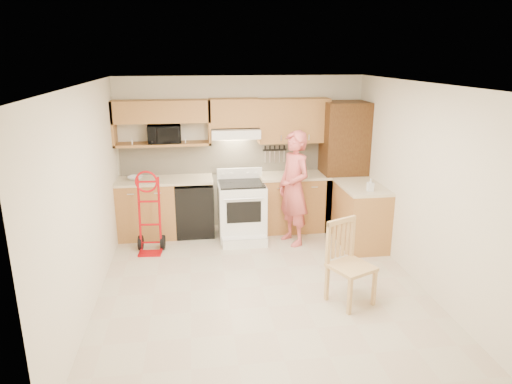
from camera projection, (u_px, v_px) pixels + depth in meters
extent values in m
cube|color=#BFB499|center=(261.00, 287.00, 5.84)|extent=(4.00, 4.50, 0.02)
cube|color=white|center=(262.00, 83.00, 5.12)|extent=(4.00, 4.50, 0.02)
cube|color=beige|center=(241.00, 153.00, 7.63)|extent=(4.00, 0.02, 2.50)
cube|color=beige|center=(309.00, 280.00, 3.34)|extent=(4.00, 0.02, 2.50)
cube|color=beige|center=(86.00, 199.00, 5.21)|extent=(0.02, 4.50, 2.50)
cube|color=beige|center=(421.00, 185.00, 5.75)|extent=(0.02, 4.50, 2.50)
cube|color=beige|center=(242.00, 157.00, 7.62)|extent=(3.92, 0.03, 0.55)
cube|color=#A37238|center=(147.00, 209.00, 7.35)|extent=(0.90, 0.60, 0.90)
cube|color=black|center=(195.00, 209.00, 7.46)|extent=(0.60, 0.60, 0.85)
cube|color=#A37238|center=(293.00, 203.00, 7.67)|extent=(1.14, 0.60, 0.90)
cube|color=#C1B594|center=(165.00, 180.00, 7.26)|extent=(1.50, 0.63, 0.04)
cube|color=#C1B594|center=(294.00, 175.00, 7.54)|extent=(1.14, 0.63, 0.04)
cube|color=#A37238|center=(360.00, 216.00, 7.03)|extent=(0.60, 1.00, 0.90)
cube|color=#C1B594|center=(362.00, 187.00, 6.89)|extent=(0.63, 1.00, 0.04)
cube|color=#4D3213|center=(343.00, 166.00, 7.61)|extent=(0.70, 0.60, 2.10)
cube|color=#A37238|center=(161.00, 111.00, 7.09)|extent=(1.50, 0.33, 0.34)
cube|color=#A37238|center=(163.00, 144.00, 7.23)|extent=(1.50, 0.33, 0.04)
cube|color=#A37238|center=(235.00, 113.00, 7.25)|extent=(0.76, 0.33, 0.44)
cube|color=#A37238|center=(293.00, 120.00, 7.41)|extent=(1.14, 0.33, 0.70)
cube|color=white|center=(235.00, 133.00, 7.27)|extent=(0.76, 0.46, 0.14)
imported|color=black|center=(164.00, 134.00, 7.19)|extent=(0.53, 0.37, 0.28)
imported|color=#C1514F|center=(294.00, 188.00, 6.96)|extent=(0.62, 0.75, 1.75)
imported|color=white|center=(370.00, 185.00, 6.58)|extent=(0.09, 0.09, 0.19)
imported|color=white|center=(136.00, 178.00, 7.19)|extent=(0.29, 0.29, 0.06)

